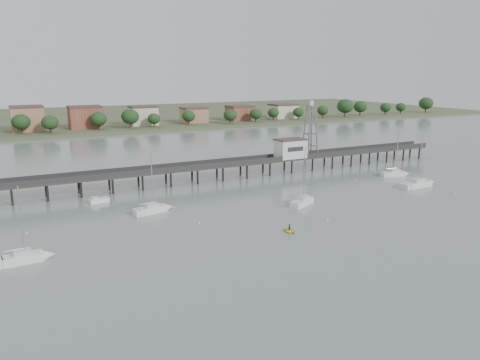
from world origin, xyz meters
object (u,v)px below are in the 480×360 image
at_px(pier, 207,167).
at_px(sailboat_b, 157,209).
at_px(white_tender, 98,201).
at_px(lattice_tower, 310,131).
at_px(sailboat_e, 398,174).
at_px(sailboat_c, 305,201).
at_px(sailboat_a, 31,257).
at_px(sailboat_d, 422,183).
at_px(yellow_dinghy, 289,232).

relative_size(pier, sailboat_b, 11.70).
xyz_separation_m(sailboat_b, white_tender, (-9.13, 12.10, -0.15)).
height_order(lattice_tower, sailboat_e, lattice_tower).
bearing_deg(white_tender, sailboat_e, -17.97).
distance_m(sailboat_c, sailboat_b, 31.05).
relative_size(lattice_tower, sailboat_c, 1.19).
relative_size(pier, sailboat_c, 11.55).
xyz_separation_m(sailboat_a, sailboat_e, (91.53, 18.09, -0.00)).
distance_m(lattice_tower, sailboat_c, 37.34).
bearing_deg(sailboat_d, sailboat_e, 71.12).
xyz_separation_m(sailboat_b, sailboat_d, (64.46, -8.54, -0.02)).
xyz_separation_m(lattice_tower, sailboat_e, (16.27, -17.84, -10.45)).
height_order(sailboat_a, sailboat_c, sailboat_c).
bearing_deg(sailboat_b, pier, 33.81).
bearing_deg(sailboat_c, yellow_dinghy, -160.82).
relative_size(sailboat_a, sailboat_b, 0.95).
height_order(pier, lattice_tower, lattice_tower).
distance_m(sailboat_d, white_tender, 76.43).
distance_m(pier, sailboat_d, 53.32).
xyz_separation_m(sailboat_a, sailboat_c, (53.92, 7.12, -0.00)).
bearing_deg(yellow_dinghy, sailboat_a, 167.25).
bearing_deg(sailboat_a, sailboat_d, -0.08).
height_order(lattice_tower, sailboat_d, lattice_tower).
distance_m(sailboat_c, white_tender, 44.12).
xyz_separation_m(sailboat_a, white_tender, (14.96, 27.83, -0.15)).
distance_m(white_tender, yellow_dinghy, 43.16).
distance_m(lattice_tower, white_tender, 61.75).
bearing_deg(sailboat_b, white_tender, 115.10).
height_order(pier, sailboat_c, sailboat_c).
xyz_separation_m(pier, sailboat_e, (47.77, -17.84, -3.15)).
distance_m(sailboat_a, sailboat_b, 28.78).
height_order(lattice_tower, sailboat_c, lattice_tower).
distance_m(lattice_tower, sailboat_d, 33.35).
height_order(sailboat_d, sailboat_e, sailboat_d).
distance_m(sailboat_e, white_tender, 77.18).
relative_size(sailboat_c, sailboat_d, 0.79).
distance_m(sailboat_b, sailboat_d, 65.03).
height_order(lattice_tower, yellow_dinghy, lattice_tower).
distance_m(lattice_tower, yellow_dinghy, 55.61).
bearing_deg(sailboat_a, sailboat_c, 2.80).
xyz_separation_m(pier, sailboat_a, (-43.76, -35.93, -3.15)).
relative_size(sailboat_a, yellow_dinghy, 4.38).
distance_m(sailboat_a, sailboat_d, 88.85).
bearing_deg(sailboat_e, lattice_tower, 145.33).
distance_m(pier, sailboat_a, 56.70).
height_order(sailboat_c, yellow_dinghy, sailboat_c).
relative_size(sailboat_b, sailboat_e, 1.04).
bearing_deg(sailboat_b, sailboat_c, -28.06).
bearing_deg(yellow_dinghy, sailboat_b, 123.62).
height_order(lattice_tower, sailboat_a, lattice_tower).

